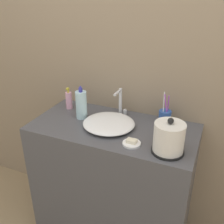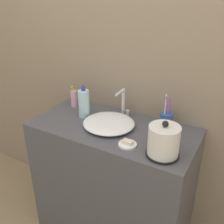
% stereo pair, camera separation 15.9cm
% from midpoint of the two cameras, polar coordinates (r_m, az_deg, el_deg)
% --- Properties ---
extents(wall_back, '(6.00, 0.04, 2.60)m').
position_cam_midpoint_polar(wall_back, '(1.73, 7.59, 12.27)').
color(wall_back, gray).
rests_on(wall_back, ground_plane).
extents(vanity_counter, '(1.04, 0.51, 0.90)m').
position_cam_midpoint_polar(vanity_counter, '(1.90, 2.70, -15.28)').
color(vanity_counter, '#4C4C51').
rests_on(vanity_counter, ground_plane).
extents(sink_basin, '(0.33, 0.31, 0.05)m').
position_cam_midpoint_polar(sink_basin, '(1.63, 2.10, -2.49)').
color(sink_basin, white).
rests_on(sink_basin, vanity_counter).
extents(faucet, '(0.06, 0.11, 0.19)m').
position_cam_midpoint_polar(faucet, '(1.74, 5.08, 2.18)').
color(faucet, silver).
rests_on(faucet, vanity_counter).
extents(electric_kettle, '(0.17, 0.17, 0.20)m').
position_cam_midpoint_polar(electric_kettle, '(1.38, 14.46, -6.49)').
color(electric_kettle, black).
rests_on(electric_kettle, vanity_counter).
extents(toothbrush_cup, '(0.08, 0.08, 0.21)m').
position_cam_midpoint_polar(toothbrush_cup, '(1.67, 14.44, -1.62)').
color(toothbrush_cup, '#2D519E').
rests_on(toothbrush_cup, vanity_counter).
extents(lotion_bottle, '(0.04, 0.04, 0.16)m').
position_cam_midpoint_polar(lotion_bottle, '(1.89, -5.90, 2.92)').
color(lotion_bottle, '#EAA8C6').
rests_on(lotion_bottle, vanity_counter).
extents(shampoo_bottle, '(0.07, 0.07, 0.23)m').
position_cam_midpoint_polar(shampoo_bottle, '(1.73, -3.53, 1.87)').
color(shampoo_bottle, silver).
rests_on(shampoo_bottle, vanity_counter).
extents(soap_dish, '(0.10, 0.10, 0.03)m').
position_cam_midpoint_polar(soap_dish, '(1.46, 6.55, -7.01)').
color(soap_dish, white).
rests_on(soap_dish, vanity_counter).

